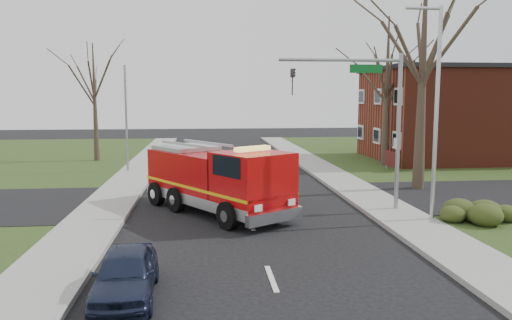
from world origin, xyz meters
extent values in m
plane|color=black|center=(0.00, 0.00, 0.00)|extent=(120.00, 120.00, 0.00)
cube|color=gray|center=(6.20, 0.00, 0.07)|extent=(2.40, 80.00, 0.15)
cube|color=gray|center=(-6.20, 0.00, 0.07)|extent=(2.40, 80.00, 0.15)
cube|color=maroon|center=(19.00, 18.00, 3.50)|extent=(15.00, 10.00, 7.00)
cube|color=black|center=(19.00, 18.00, 7.10)|extent=(15.40, 10.40, 0.30)
cube|color=silver|center=(11.45, 18.00, 2.00)|extent=(0.12, 1.40, 1.20)
cube|color=#4B1211|center=(10.50, 12.50, 0.90)|extent=(0.12, 2.00, 1.00)
cylinder|color=gray|center=(10.50, 11.70, 0.45)|extent=(0.08, 0.08, 0.90)
cylinder|color=gray|center=(10.50, 13.30, 0.45)|extent=(0.08, 0.08, 0.90)
ellipsoid|color=#304017|center=(9.00, -1.00, 0.58)|extent=(2.80, 2.00, 0.90)
cone|color=#352C1F|center=(9.50, 6.00, 6.00)|extent=(0.64, 0.64, 12.00)
cone|color=#352C1F|center=(11.00, 15.00, 5.25)|extent=(0.56, 0.56, 10.50)
cone|color=#352C1F|center=(-10.00, 20.00, 4.50)|extent=(0.44, 0.44, 9.00)
cylinder|color=gray|center=(6.50, 1.50, 3.40)|extent=(0.18, 0.18, 6.80)
cylinder|color=gray|center=(3.90, 1.50, 6.50)|extent=(5.20, 0.14, 0.14)
cube|color=#0C591E|center=(5.00, 1.50, 6.15)|extent=(1.40, 0.06, 0.35)
imported|color=black|center=(1.90, 1.50, 6.15)|extent=(0.22, 0.18, 1.10)
cylinder|color=#B7BABF|center=(7.20, -0.50, 4.20)|extent=(0.16, 0.16, 8.40)
cylinder|color=#B7BABF|center=(6.50, -0.50, 8.30)|extent=(1.40, 0.12, 0.12)
cylinder|color=gray|center=(-6.80, 14.00, 3.50)|extent=(0.14, 0.14, 7.00)
cube|color=#AE0809|center=(-1.99, 3.15, 1.52)|extent=(4.93, 5.65, 2.06)
cube|color=#AE0809|center=(0.07, 0.04, 1.66)|extent=(3.53, 3.53, 2.35)
cube|color=#B7BABF|center=(-1.34, 2.17, 0.69)|extent=(6.35, 7.78, 0.44)
cube|color=#E5B20C|center=(-1.34, 2.17, 1.22)|extent=(6.36, 7.79, 0.12)
cube|color=black|center=(0.66, -0.85, 2.40)|extent=(1.93, 1.32, 0.83)
cube|color=#E5D866|center=(0.07, 0.04, 2.99)|extent=(1.50, 1.15, 0.18)
cylinder|color=black|center=(-0.94, -0.74, 0.54)|extent=(0.88, 1.09, 1.08)
cylinder|color=black|center=(1.18, 0.67, 0.54)|extent=(0.88, 1.09, 1.08)
cylinder|color=black|center=(-4.02, 3.91, 0.54)|extent=(0.88, 1.09, 1.08)
cylinder|color=black|center=(-1.90, 5.32, 0.54)|extent=(0.88, 1.09, 1.08)
imported|color=#192037|center=(-3.78, -6.92, 0.62)|extent=(1.57, 3.71, 1.25)
camera|label=1|loc=(-1.81, -19.09, 4.98)|focal=35.00mm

